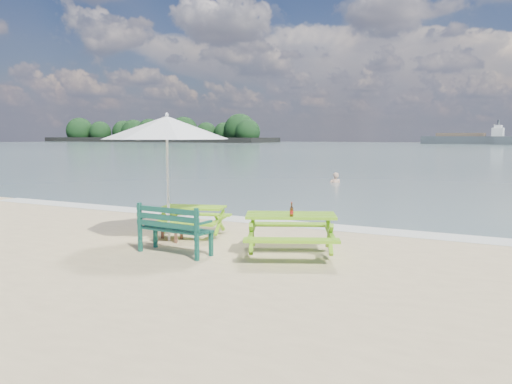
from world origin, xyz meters
The scene contains 10 objects.
sea centered at (0.00, 85.00, 0.00)m, with size 300.00×300.00×0.00m, color slate.
foam_strip centered at (0.00, 4.60, 0.01)m, with size 22.00×0.90×0.01m, color silver.
island_headland centered at (-110.00, 140.00, 3.26)m, with size 90.00×22.00×7.60m.
picnic_table_left centered at (-1.19, 2.16, 0.33)m, with size 1.79×1.91×0.69m.
picnic_table_right centered at (1.60, 1.35, 0.39)m, with size 2.34×2.44×0.82m.
park_bench centered at (-0.50, 0.48, 0.29)m, with size 1.58×0.65×0.95m.
side_table centered at (-1.35, 1.41, 0.19)m, with size 0.71×0.71×0.36m.
patio_umbrella centered at (-1.35, 1.41, 2.50)m, with size 3.55×3.55×2.75m.
beer_bottle centered at (1.73, 1.09, 0.91)m, with size 0.07×0.07×0.26m.
swimmer centered at (-2.29, 16.38, -0.32)m, with size 0.71×0.61×1.65m.
Camera 1 is at (5.28, -7.45, 2.33)m, focal length 35.00 mm.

